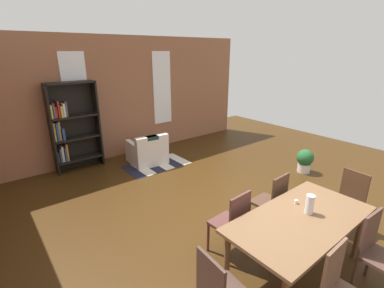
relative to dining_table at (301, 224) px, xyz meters
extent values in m
plane|color=#3C250D|center=(0.23, 0.79, -0.68)|extent=(11.21, 11.21, 0.00)
cube|color=#975E42|center=(0.23, 5.16, 0.81)|extent=(7.50, 0.12, 2.97)
cube|color=white|center=(-0.90, 5.09, 0.96)|extent=(0.55, 0.02, 1.93)
cube|color=white|center=(1.37, 5.09, 0.96)|extent=(0.55, 0.02, 1.93)
cube|color=brown|center=(0.00, 0.00, 0.06)|extent=(1.88, 0.93, 0.04)
cylinder|color=brown|center=(0.84, -0.37, -0.32)|extent=(0.07, 0.07, 0.72)
cylinder|color=brown|center=(-0.84, 0.37, -0.32)|extent=(0.07, 0.07, 0.72)
cylinder|color=brown|center=(0.84, 0.37, -0.32)|extent=(0.07, 0.07, 0.72)
cylinder|color=silver|center=(0.15, 0.00, 0.20)|extent=(0.10, 0.10, 0.24)
cylinder|color=silver|center=(0.24, 0.22, 0.11)|extent=(0.04, 0.04, 0.05)
cube|color=#472E20|center=(0.42, 0.77, -0.23)|extent=(0.42, 0.42, 0.04)
cube|color=#472E20|center=(0.43, 0.58, 0.02)|extent=(0.38, 0.05, 0.50)
cylinder|color=#472E20|center=(0.60, 0.95, -0.46)|extent=(0.04, 0.04, 0.43)
cylinder|color=#472E20|center=(0.24, 0.94, -0.46)|extent=(0.04, 0.04, 0.43)
cylinder|color=#472E20|center=(0.61, 0.59, -0.46)|extent=(0.04, 0.04, 0.43)
cylinder|color=#472E20|center=(0.25, 0.58, -0.46)|extent=(0.04, 0.04, 0.43)
cube|color=#4B301E|center=(1.24, 0.00, -0.23)|extent=(0.43, 0.43, 0.04)
cube|color=#4B301E|center=(1.42, -0.01, 0.02)|extent=(0.06, 0.38, 0.50)
cylinder|color=#4B301E|center=(1.07, 0.19, -0.46)|extent=(0.04, 0.04, 0.43)
cylinder|color=#4B301E|center=(1.05, -0.17, -0.46)|extent=(0.04, 0.04, 0.43)
cylinder|color=#4B301E|center=(1.43, 0.17, -0.46)|extent=(0.04, 0.04, 0.43)
cylinder|color=#4B301E|center=(1.41, -0.19, -0.46)|extent=(0.04, 0.04, 0.43)
cube|color=#50342B|center=(0.42, -0.77, -0.23)|extent=(0.42, 0.42, 0.04)
cube|color=#50342B|center=(0.43, -0.58, 0.02)|extent=(0.38, 0.05, 0.50)
cylinder|color=#50342B|center=(0.25, -0.58, -0.46)|extent=(0.04, 0.04, 0.43)
cylinder|color=#50342B|center=(0.61, -0.60, -0.46)|extent=(0.04, 0.04, 0.43)
cube|color=#522E2A|center=(-0.42, 0.77, -0.23)|extent=(0.42, 0.42, 0.04)
cube|color=#522E2A|center=(-0.41, 0.58, 0.02)|extent=(0.38, 0.05, 0.50)
cylinder|color=#522E2A|center=(-0.25, 0.96, -0.46)|extent=(0.04, 0.04, 0.43)
cylinder|color=#522E2A|center=(-0.61, 0.94, -0.46)|extent=(0.04, 0.04, 0.43)
cylinder|color=#522E2A|center=(-0.23, 0.60, -0.46)|extent=(0.04, 0.04, 0.43)
cylinder|color=#522E2A|center=(-0.59, 0.58, -0.46)|extent=(0.04, 0.04, 0.43)
cube|color=brown|center=(-0.43, -0.58, 0.02)|extent=(0.38, 0.04, 0.50)
cube|color=#473128|center=(-1.42, 0.01, 0.02)|extent=(0.06, 0.38, 0.50)
cube|color=black|center=(-1.57, 4.90, 0.32)|extent=(0.04, 0.31, 1.99)
cube|color=black|center=(-0.57, 4.90, 0.32)|extent=(0.04, 0.31, 1.99)
cube|color=black|center=(-1.07, 5.05, 0.32)|extent=(1.04, 0.01, 1.99)
cube|color=black|center=(-1.07, 4.90, -0.43)|extent=(1.00, 0.31, 0.04)
cube|color=#284C8C|center=(-1.53, 4.90, -0.29)|extent=(0.04, 0.18, 0.23)
cube|color=#4C4C51|center=(-1.48, 4.90, -0.26)|extent=(0.03, 0.23, 0.31)
cube|color=white|center=(-1.43, 4.90, -0.24)|extent=(0.05, 0.17, 0.34)
cube|color=#284C8C|center=(-1.38, 4.90, -0.26)|extent=(0.03, 0.24, 0.31)
cube|color=orange|center=(-1.33, 4.90, -0.22)|extent=(0.04, 0.17, 0.38)
cube|color=black|center=(-1.07, 4.90, 0.07)|extent=(1.00, 0.31, 0.04)
cube|color=gold|center=(-1.52, 4.90, 0.29)|extent=(0.05, 0.20, 0.40)
cube|color=#284C8C|center=(-1.47, 4.90, 0.29)|extent=(0.04, 0.24, 0.40)
cube|color=orange|center=(-1.42, 4.90, 0.30)|extent=(0.04, 0.17, 0.42)
cube|color=#284C8C|center=(-1.36, 4.90, 0.22)|extent=(0.05, 0.25, 0.26)
cube|color=black|center=(-1.07, 4.90, 0.57)|extent=(1.00, 0.31, 0.04)
cube|color=gold|center=(-1.52, 4.90, 0.73)|extent=(0.04, 0.24, 0.29)
cube|color=#4C4C51|center=(-1.47, 4.90, 0.75)|extent=(0.04, 0.23, 0.32)
cube|color=#B22D28|center=(-1.42, 4.90, 0.70)|extent=(0.04, 0.18, 0.23)
cube|color=#B22D28|center=(-1.38, 4.90, 0.76)|extent=(0.03, 0.25, 0.35)
cube|color=gold|center=(-1.32, 4.90, 0.70)|extent=(0.05, 0.26, 0.24)
cube|color=white|center=(-1.27, 4.90, 0.73)|extent=(0.04, 0.21, 0.29)
cube|color=#4C4C51|center=(-1.22, 4.90, 0.75)|extent=(0.04, 0.17, 0.32)
cube|color=black|center=(-1.07, 4.90, 1.29)|extent=(1.00, 0.31, 0.04)
cube|color=silver|center=(0.33, 4.25, -0.48)|extent=(0.86, 0.86, 0.40)
cube|color=silver|center=(0.31, 3.93, -0.10)|extent=(0.81, 0.23, 0.35)
cube|color=silver|center=(0.67, 4.22, -0.20)|extent=(0.18, 0.73, 0.15)
cube|color=silver|center=(0.00, 4.28, -0.20)|extent=(0.18, 0.73, 0.15)
cube|color=#19382D|center=(0.31, 3.93, 0.03)|extent=(0.29, 0.19, 0.08)
cylinder|color=silver|center=(2.81, 1.52, -0.58)|extent=(0.27, 0.27, 0.20)
sphere|color=#235B2D|center=(2.81, 1.52, -0.33)|extent=(0.37, 0.37, 0.37)
cube|color=#1E1E33|center=(-0.21, 3.93, -0.67)|extent=(0.25, 0.84, 0.01)
cube|color=silver|center=(0.04, 3.93, -0.67)|extent=(0.25, 0.84, 0.01)
cube|color=#1E1E33|center=(0.29, 3.93, -0.67)|extent=(0.25, 0.84, 0.01)
cube|color=silver|center=(0.54, 3.93, -0.67)|extent=(0.25, 0.84, 0.01)
cube|color=#1E1E33|center=(0.78, 3.93, -0.67)|extent=(0.25, 0.84, 0.01)
cube|color=silver|center=(1.03, 3.93, -0.67)|extent=(0.25, 0.84, 0.01)
camera|label=1|loc=(-2.72, -1.35, 1.94)|focal=25.63mm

